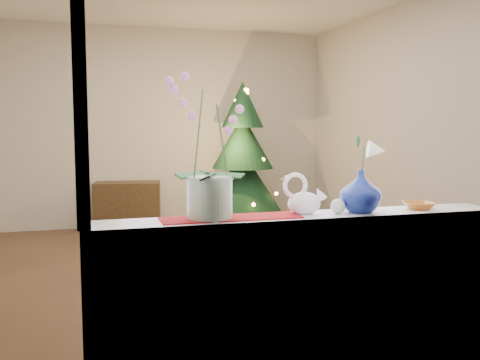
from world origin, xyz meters
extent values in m
plane|color=#3C2418|center=(0.00, 0.00, 0.00)|extent=(5.00, 5.00, 0.00)
cube|color=beige|center=(0.00, 2.50, 1.35)|extent=(4.50, 0.10, 2.70)
cube|color=beige|center=(0.00, -2.50, 1.35)|extent=(4.50, 0.10, 2.70)
cube|color=beige|center=(2.25, 0.00, 1.35)|extent=(0.10, 5.00, 2.70)
cube|color=white|center=(0.00, -2.46, 0.44)|extent=(2.20, 0.08, 0.88)
cube|color=white|center=(0.00, -2.37, 0.90)|extent=(2.20, 0.26, 0.04)
cube|color=maroon|center=(-0.38, -2.37, 0.92)|extent=(0.70, 0.20, 0.01)
imported|color=navy|center=(0.33, -2.38, 1.05)|extent=(0.29, 0.29, 0.26)
sphere|color=silver|center=(0.19, -2.39, 0.96)|extent=(0.09, 0.09, 0.08)
imported|color=#AF5F1E|center=(0.69, -2.37, 0.94)|extent=(0.16, 0.16, 0.03)
cube|color=black|center=(-0.56, 2.24, 0.32)|extent=(0.91, 0.55, 0.64)
camera|label=1|loc=(-1.06, -4.89, 1.38)|focal=40.00mm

